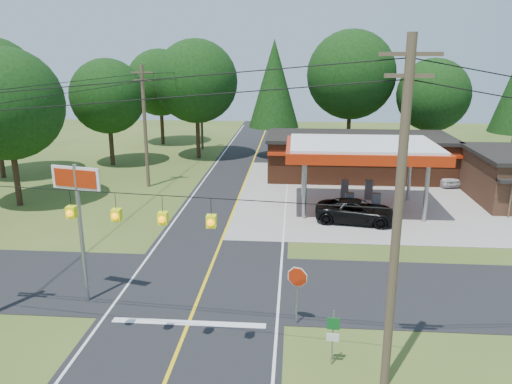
# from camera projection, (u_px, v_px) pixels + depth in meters

# --- Properties ---
(ground) EXTENTS (120.00, 120.00, 0.00)m
(ground) POSITION_uv_depth(u_px,v_px,m) (204.00, 285.00, 24.32)
(ground) COLOR #36501C
(ground) RESTS_ON ground
(main_highway) EXTENTS (8.00, 120.00, 0.02)m
(main_highway) POSITION_uv_depth(u_px,v_px,m) (204.00, 285.00, 24.32)
(main_highway) COLOR black
(main_highway) RESTS_ON ground
(cross_road) EXTENTS (70.00, 7.00, 0.02)m
(cross_road) POSITION_uv_depth(u_px,v_px,m) (204.00, 285.00, 24.32)
(cross_road) COLOR black
(cross_road) RESTS_ON ground
(lane_center_yellow) EXTENTS (0.15, 110.00, 0.00)m
(lane_center_yellow) POSITION_uv_depth(u_px,v_px,m) (204.00, 284.00, 24.32)
(lane_center_yellow) COLOR yellow
(lane_center_yellow) RESTS_ON main_highway
(gas_canopy) EXTENTS (10.60, 7.40, 4.88)m
(gas_canopy) POSITION_uv_depth(u_px,v_px,m) (362.00, 151.00, 34.97)
(gas_canopy) COLOR gray
(gas_canopy) RESTS_ON ground
(convenience_store) EXTENTS (16.40, 7.55, 3.80)m
(convenience_store) POSITION_uv_depth(u_px,v_px,m) (358.00, 156.00, 45.11)
(convenience_store) COLOR #592C19
(convenience_store) RESTS_ON ground
(utility_pole_near_right) EXTENTS (1.80, 0.30, 11.50)m
(utility_pole_near_right) POSITION_uv_depth(u_px,v_px,m) (397.00, 219.00, 15.43)
(utility_pole_near_right) COLOR #473828
(utility_pole_near_right) RESTS_ON ground
(utility_pole_far_left) EXTENTS (1.80, 0.30, 10.00)m
(utility_pole_far_left) POSITION_uv_depth(u_px,v_px,m) (145.00, 125.00, 40.80)
(utility_pole_far_left) COLOR #473828
(utility_pole_far_left) RESTS_ON ground
(utility_pole_north) EXTENTS (0.30, 0.30, 9.50)m
(utility_pole_north) POSITION_uv_depth(u_px,v_px,m) (201.00, 108.00, 57.12)
(utility_pole_north) COLOR #473828
(utility_pole_north) RESTS_ON ground
(overhead_beacons) EXTENTS (17.04, 2.04, 1.03)m
(overhead_beacons) POSITION_uv_depth(u_px,v_px,m) (138.00, 197.00, 16.96)
(overhead_beacons) COLOR black
(overhead_beacons) RESTS_ON ground
(treeline_backdrop) EXTENTS (70.27, 51.59, 13.30)m
(treeline_backdrop) POSITION_uv_depth(u_px,v_px,m) (258.00, 92.00, 45.28)
(treeline_backdrop) COLOR #332316
(treeline_backdrop) RESTS_ON ground
(suv_car) EXTENTS (6.25, 6.25, 1.51)m
(suv_car) POSITION_uv_depth(u_px,v_px,m) (357.00, 212.00, 33.07)
(suv_car) COLOR black
(suv_car) RESTS_ON ground
(sedan_car) EXTENTS (4.74, 4.74, 1.37)m
(sedan_car) POSITION_uv_depth(u_px,v_px,m) (442.00, 176.00, 42.85)
(sedan_car) COLOR silver
(sedan_car) RESTS_ON ground
(big_stop_sign) EXTENTS (2.32, 0.65, 6.38)m
(big_stop_sign) POSITION_uv_depth(u_px,v_px,m) (78.00, 203.00, 21.50)
(big_stop_sign) COLOR gray
(big_stop_sign) RESTS_ON ground
(octagonal_stop_sign) EXTENTS (0.85, 0.35, 2.59)m
(octagonal_stop_sign) POSITION_uv_depth(u_px,v_px,m) (297.00, 282.00, 20.30)
(octagonal_stop_sign) COLOR gray
(octagonal_stop_sign) RESTS_ON ground
(route_sign_post) EXTENTS (0.45, 0.10, 2.19)m
(route_sign_post) POSITION_uv_depth(u_px,v_px,m) (333.00, 333.00, 17.76)
(route_sign_post) COLOR gray
(route_sign_post) RESTS_ON ground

